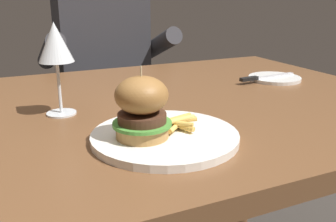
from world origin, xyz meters
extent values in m
cube|color=brown|center=(0.00, 0.00, 0.72)|extent=(1.32, 0.91, 0.04)
cylinder|color=brown|center=(0.60, 0.39, 0.35)|extent=(0.06, 0.06, 0.70)
cylinder|color=white|center=(-0.06, -0.23, 0.75)|extent=(0.27, 0.27, 0.01)
cylinder|color=#B78447|center=(-0.10, -0.23, 0.77)|extent=(0.09, 0.09, 0.02)
cylinder|color=#4C9338|center=(-0.10, -0.23, 0.78)|extent=(0.10, 0.10, 0.01)
cylinder|color=#4C2D1E|center=(-0.10, -0.23, 0.79)|extent=(0.09, 0.09, 0.02)
ellipsoid|color=#9C6A35|center=(-0.10, -0.23, 0.83)|extent=(0.09, 0.09, 0.06)
cylinder|color=#CCB78C|center=(-0.10, -0.23, 0.86)|extent=(0.00, 0.00, 0.05)
cylinder|color=#EABC5B|center=(-0.04, -0.19, 0.76)|extent=(0.06, 0.05, 0.01)
cylinder|color=#E0B251|center=(-0.02, -0.21, 0.76)|extent=(0.05, 0.03, 0.01)
cylinder|color=#E0B251|center=(-0.02, -0.22, 0.76)|extent=(0.02, 0.06, 0.01)
cylinder|color=#EABC5B|center=(-0.03, -0.23, 0.76)|extent=(0.06, 0.05, 0.01)
cylinder|color=gold|center=(-0.03, -0.23, 0.76)|extent=(0.04, 0.06, 0.01)
cylinder|color=#E0B251|center=(-0.04, -0.23, 0.77)|extent=(0.05, 0.05, 0.01)
cylinder|color=gold|center=(-0.02, -0.22, 0.77)|extent=(0.06, 0.01, 0.01)
cylinder|color=gold|center=(-0.02, -0.21, 0.77)|extent=(0.06, 0.03, 0.01)
cylinder|color=#EABC5B|center=(-0.02, -0.23, 0.77)|extent=(0.06, 0.02, 0.01)
cylinder|color=silver|center=(-0.20, 0.00, 0.74)|extent=(0.06, 0.06, 0.00)
cylinder|color=silver|center=(-0.20, 0.00, 0.80)|extent=(0.01, 0.01, 0.11)
cone|color=silver|center=(-0.20, 0.00, 0.90)|extent=(0.07, 0.07, 0.08)
cylinder|color=white|center=(0.45, 0.07, 0.74)|extent=(0.16, 0.16, 0.01)
cube|color=silver|center=(0.45, 0.07, 0.75)|extent=(0.15, 0.03, 0.00)
cube|color=black|center=(0.34, 0.06, 0.76)|extent=(0.06, 0.02, 0.01)
cube|color=#282833|center=(0.09, 0.73, 0.23)|extent=(0.30, 0.22, 0.46)
cube|color=#333338|center=(0.09, 0.73, 0.72)|extent=(0.36, 0.20, 0.52)
cylinder|color=#333338|center=(-0.13, 0.65, 0.78)|extent=(0.07, 0.34, 0.18)
cylinder|color=#333338|center=(0.31, 0.65, 0.78)|extent=(0.07, 0.34, 0.18)
camera|label=1|loc=(-0.32, -0.81, 1.00)|focal=40.00mm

